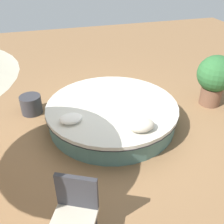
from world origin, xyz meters
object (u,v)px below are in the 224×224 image
Objects in this scene: round_bed at (112,114)px; patio_chair at (75,209)px; throw_pillow_1 at (141,125)px; planter at (215,77)px; throw_pillow_0 at (71,119)px; side_table at (31,105)px.

round_bed is 2.65m from patio_chair.
throw_pillow_1 is 1.97m from patio_chair.
round_bed is at bearing -89.17° from patio_chair.
round_bed is 2.27× the size of planter.
patio_chair is 0.81× the size of planter.
planter reaches higher than throw_pillow_0.
planter is (-2.49, -0.13, 0.47)m from round_bed.
side_table is (1.64, -0.91, -0.03)m from round_bed.
throw_pillow_0 is 0.89× the size of throw_pillow_1.
throw_pillow_0 is at bearing -70.24° from patio_chair.
side_table is at bearing -10.69° from planter.
planter reaches higher than round_bed.
throw_pillow_1 is 2.50m from planter.
side_table is at bearing -60.59° from throw_pillow_0.
side_table is at bearing -54.70° from patio_chair.
planter reaches higher than throw_pillow_1.
round_bed is at bearing -75.59° from throw_pillow_1.
patio_chair is at bearing 64.08° from round_bed.
throw_pillow_1 is at bearing 135.11° from side_table.
planter is at bearing -118.85° from patio_chair.
throw_pillow_0 is 0.91× the size of side_table.
round_bed is 5.82× the size of side_table.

